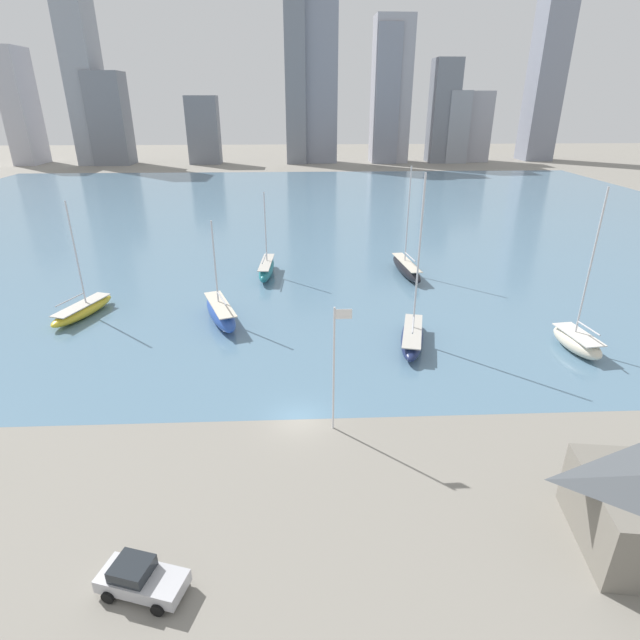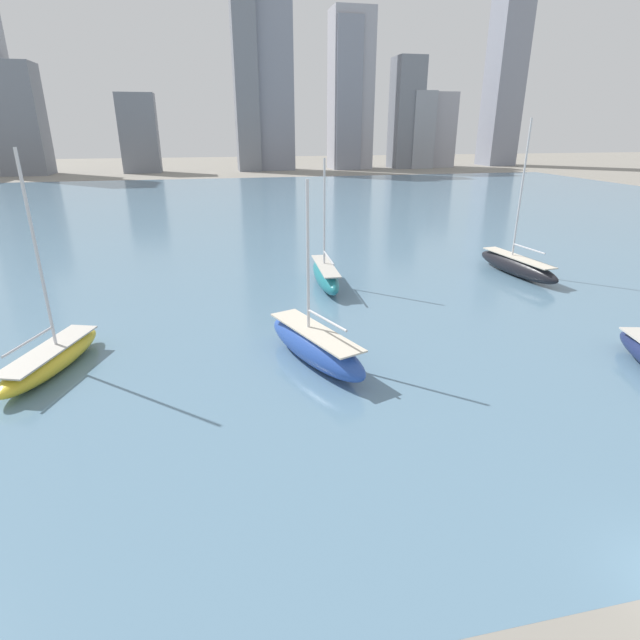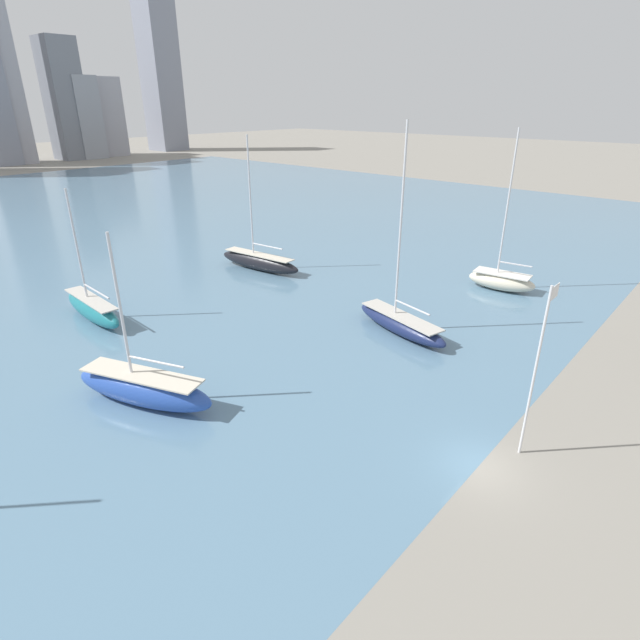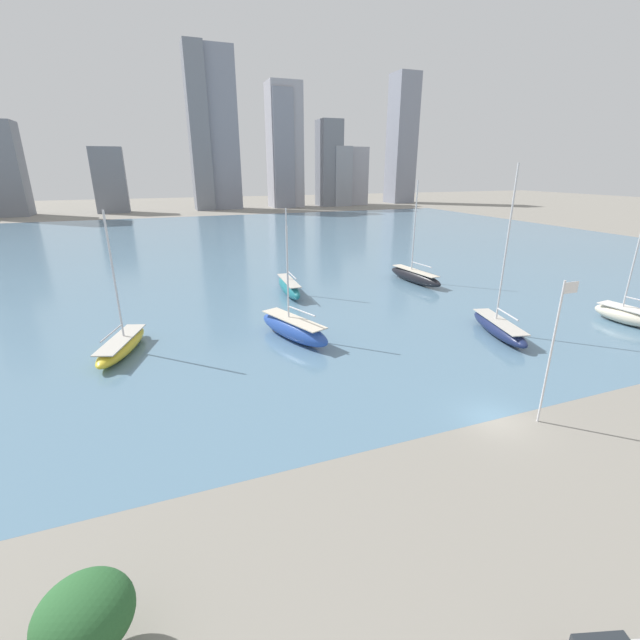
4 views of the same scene
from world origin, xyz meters
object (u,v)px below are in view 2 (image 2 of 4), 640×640
at_px(sailboat_black, 517,265).
at_px(sailboat_teal, 325,275).
at_px(sailboat_blue, 315,346).
at_px(sailboat_yellow, 51,358).

relative_size(sailboat_black, sailboat_teal, 1.29).
distance_m(sailboat_teal, sailboat_blue, 15.69).
height_order(sailboat_black, sailboat_blue, sailboat_black).
bearing_deg(sailboat_yellow, sailboat_black, 37.22).
xyz_separation_m(sailboat_teal, sailboat_blue, (-4.12, -15.14, 0.04)).
relative_size(sailboat_yellow, sailboat_black, 0.88).
bearing_deg(sailboat_black, sailboat_blue, -153.31).
distance_m(sailboat_yellow, sailboat_black, 40.60).
bearing_deg(sailboat_blue, sailboat_teal, 54.45).
height_order(sailboat_yellow, sailboat_teal, sailboat_yellow).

